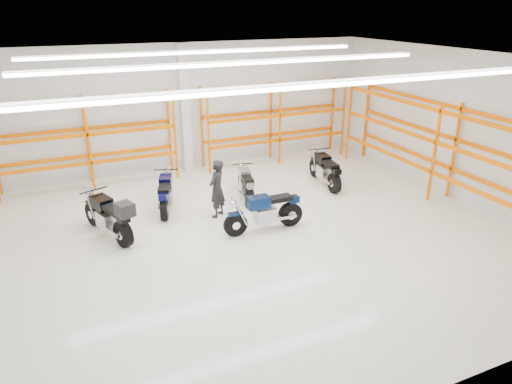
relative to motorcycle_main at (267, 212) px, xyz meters
name	(u,v)px	position (x,y,z in m)	size (l,w,h in m)	color
ground	(249,236)	(-0.62, -0.16, -0.52)	(14.00, 14.00, 0.00)	silver
room_shell	(247,113)	(-0.62, -0.14, 2.76)	(14.02, 12.02, 4.51)	silver
motorcycle_main	(267,212)	(0.00, 0.00, 0.00)	(2.27, 0.75, 1.12)	black
motorcycle_back_a	(110,217)	(-3.92, 1.19, 0.08)	(1.20, 2.36, 1.25)	black
motorcycle_back_b	(166,194)	(-2.21, 2.37, -0.02)	(0.97, 2.13, 1.07)	black
motorcycle_back_c	(246,185)	(0.31, 2.27, -0.07)	(0.74, 1.96, 0.97)	black
motorcycle_back_d	(326,171)	(3.18, 2.23, 0.00)	(0.75, 2.25, 1.11)	black
standing_man	(217,189)	(-0.95, 1.36, 0.33)	(0.62, 0.41, 1.70)	black
structural_column	(185,109)	(-0.62, 5.66, 1.73)	(0.32, 0.32, 4.50)	white
pallet_racking_back_left	(87,134)	(-4.02, 5.32, 1.26)	(5.67, 0.87, 3.00)	#F36500
pallet_racking_back_right	(275,116)	(2.78, 5.32, 1.26)	(5.67, 0.87, 3.00)	#F36500
pallet_racking_side	(446,143)	(5.86, -0.16, 1.29)	(0.87, 9.07, 3.00)	#F36500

